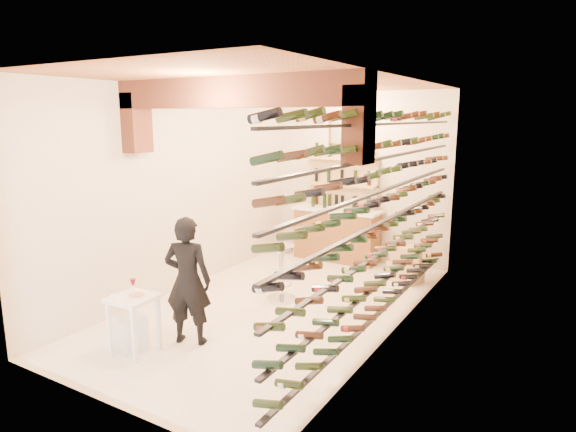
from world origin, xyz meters
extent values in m
plane|color=white|center=(0.00, 0.00, 0.00)|extent=(6.00, 6.00, 0.00)
cube|color=beige|center=(0.00, 3.00, 1.60)|extent=(3.50, 0.02, 3.20)
cube|color=beige|center=(0.00, -3.00, 1.60)|extent=(3.50, 0.02, 3.20)
cube|color=beige|center=(-1.75, 0.00, 1.60)|extent=(0.02, 6.00, 3.20)
cube|color=beige|center=(1.75, 0.00, 1.60)|extent=(0.02, 6.00, 3.20)
cube|color=#AD683D|center=(0.00, 0.00, 3.20)|extent=(3.50, 6.00, 0.02)
cube|color=brown|center=(0.00, -1.00, 3.02)|extent=(3.50, 0.35, 0.36)
cube|color=brown|center=(-1.63, -1.00, 2.65)|extent=(0.24, 0.35, 0.80)
cube|color=brown|center=(1.63, -1.00, 2.65)|extent=(0.24, 0.35, 0.80)
cube|color=black|center=(1.59, 0.00, 0.25)|extent=(0.06, 5.70, 0.03)
cube|color=black|center=(1.59, 0.00, 0.65)|extent=(0.06, 5.70, 0.03)
cube|color=black|center=(1.59, 0.00, 1.05)|extent=(0.06, 5.70, 0.03)
cube|color=black|center=(1.59, 0.00, 1.45)|extent=(0.06, 5.70, 0.03)
cube|color=black|center=(1.59, 0.00, 1.85)|extent=(0.06, 5.70, 0.03)
cube|color=black|center=(1.59, 0.00, 2.25)|extent=(0.06, 5.70, 0.03)
cube|color=black|center=(1.59, 0.00, 2.65)|extent=(0.06, 5.70, 0.03)
cube|color=brown|center=(-0.30, 2.65, 0.48)|extent=(1.60, 0.55, 0.96)
cube|color=white|center=(-0.30, 2.65, 0.98)|extent=(1.70, 0.62, 0.05)
cube|color=tan|center=(-0.30, 2.92, 1.00)|extent=(1.40, 0.10, 2.00)
cube|color=tan|center=(-0.30, 2.82, 0.45)|extent=(1.40, 0.28, 0.04)
cube|color=tan|center=(-0.30, 2.82, 0.95)|extent=(1.40, 0.28, 0.04)
cube|color=tan|center=(-0.30, 2.82, 1.45)|extent=(1.40, 0.28, 0.04)
cube|color=tan|center=(-0.30, 2.82, 1.95)|extent=(1.40, 0.28, 0.04)
cube|color=brown|center=(-0.30, 2.97, 2.45)|extent=(0.70, 0.04, 0.55)
cube|color=#99998C|center=(-0.30, 2.94, 2.45)|extent=(0.60, 0.01, 0.45)
cube|color=white|center=(-0.66, -2.10, 0.67)|extent=(0.50, 0.50, 0.05)
cube|color=white|center=(-0.85, -2.30, 0.33)|extent=(0.05, 0.05, 0.65)
cube|color=white|center=(-0.46, -2.29, 0.33)|extent=(0.05, 0.05, 0.65)
cube|color=white|center=(-0.86, -1.92, 0.33)|extent=(0.05, 0.05, 0.65)
cube|color=white|center=(-0.48, -1.90, 0.33)|extent=(0.05, 0.05, 0.65)
cylinder|color=white|center=(-0.62, -2.08, 0.70)|extent=(0.22, 0.22, 0.01)
cylinder|color=#BF7266|center=(-0.62, -2.08, 0.72)|extent=(0.17, 0.17, 0.02)
cube|color=white|center=(-0.83, -2.21, 0.70)|extent=(0.14, 0.14, 0.01)
cylinder|color=white|center=(-0.80, -1.96, 0.70)|extent=(0.06, 0.06, 0.00)
cylinder|color=white|center=(-0.80, -1.96, 0.74)|extent=(0.01, 0.01, 0.08)
cone|color=#5B0716|center=(-0.80, -1.96, 0.81)|extent=(0.07, 0.07, 0.07)
cube|color=white|center=(-0.80, -2.04, 0.20)|extent=(0.42, 0.42, 0.40)
imported|color=black|center=(-0.30, -1.56, 0.79)|extent=(0.67, 0.56, 1.58)
cylinder|color=silver|center=(-0.10, 0.26, 0.02)|extent=(0.44, 0.44, 0.03)
cylinder|color=silver|center=(-0.10, 0.26, 0.40)|extent=(0.09, 0.09, 0.77)
cylinder|color=silver|center=(-0.10, 0.26, 0.81)|extent=(0.42, 0.42, 0.08)
torus|color=silver|center=(-0.10, 0.26, 0.24)|extent=(0.33, 0.33, 0.03)
cube|color=#E6B27E|center=(1.26, 2.06, 0.16)|extent=(0.62, 0.52, 0.32)
cube|color=#E6B27E|center=(1.26, 2.06, 0.46)|extent=(0.53, 0.40, 0.29)
camera|label=1|loc=(3.67, -5.85, 2.74)|focal=30.96mm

